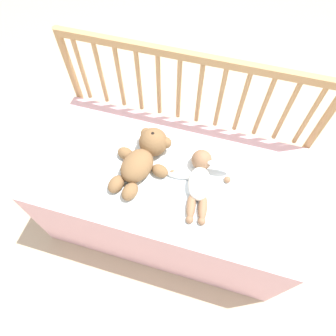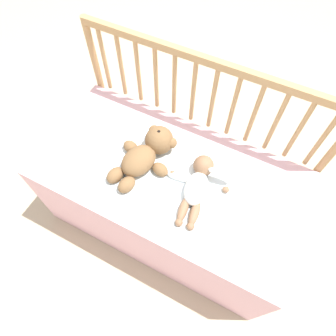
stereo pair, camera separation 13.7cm
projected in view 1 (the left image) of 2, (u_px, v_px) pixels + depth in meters
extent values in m
plane|color=#C6B293|center=(168.00, 216.00, 1.91)|extent=(12.00, 12.00, 0.00)
cube|color=#EDB7C6|center=(169.00, 198.00, 1.67)|extent=(1.30, 0.66, 0.56)
cylinder|color=tan|center=(82.00, 103.00, 1.76)|extent=(0.04, 0.04, 0.97)
cylinder|color=tan|center=(302.00, 153.00, 1.58)|extent=(0.04, 0.04, 0.97)
cube|color=tan|center=(192.00, 57.00, 1.27)|extent=(1.26, 0.03, 0.04)
cylinder|color=tan|center=(82.00, 70.00, 1.53)|extent=(0.02, 0.02, 0.38)
cylinder|color=tan|center=(101.00, 74.00, 1.51)|extent=(0.02, 0.02, 0.38)
cylinder|color=tan|center=(120.00, 78.00, 1.50)|extent=(0.02, 0.02, 0.38)
cylinder|color=tan|center=(139.00, 82.00, 1.48)|extent=(0.02, 0.02, 0.38)
cylinder|color=tan|center=(159.00, 86.00, 1.47)|extent=(0.02, 0.02, 0.38)
cylinder|color=tan|center=(179.00, 90.00, 1.45)|extent=(0.02, 0.02, 0.38)
cylinder|color=tan|center=(199.00, 94.00, 1.44)|extent=(0.02, 0.02, 0.38)
cylinder|color=tan|center=(220.00, 99.00, 1.42)|extent=(0.02, 0.02, 0.38)
cylinder|color=tan|center=(242.00, 103.00, 1.41)|extent=(0.02, 0.02, 0.38)
cylinder|color=tan|center=(264.00, 108.00, 1.39)|extent=(0.02, 0.02, 0.38)
cylinder|color=tan|center=(286.00, 112.00, 1.38)|extent=(0.02, 0.02, 0.38)
cylinder|color=tan|center=(309.00, 117.00, 1.37)|extent=(0.02, 0.02, 0.38)
cube|color=white|center=(168.00, 179.00, 1.41)|extent=(0.79, 0.49, 0.01)
ellipsoid|color=olive|center=(137.00, 166.00, 1.39)|extent=(0.18, 0.21, 0.11)
sphere|color=olive|center=(153.00, 142.00, 1.44)|extent=(0.14, 0.14, 0.14)
sphere|color=beige|center=(153.00, 137.00, 1.41)|extent=(0.06, 0.06, 0.06)
sphere|color=black|center=(153.00, 134.00, 1.39)|extent=(0.02, 0.02, 0.02)
sphere|color=olive|center=(146.00, 133.00, 1.46)|extent=(0.06, 0.06, 0.06)
sphere|color=olive|center=(166.00, 143.00, 1.43)|extent=(0.06, 0.06, 0.06)
ellipsoid|color=olive|center=(125.00, 154.00, 1.45)|extent=(0.10, 0.08, 0.06)
ellipsoid|color=olive|center=(160.00, 171.00, 1.40)|extent=(0.10, 0.08, 0.06)
ellipsoid|color=olive|center=(116.00, 184.00, 1.36)|extent=(0.09, 0.11, 0.07)
ellipsoid|color=olive|center=(130.00, 192.00, 1.34)|extent=(0.09, 0.11, 0.07)
ellipsoid|color=white|center=(199.00, 183.00, 1.36)|extent=(0.13, 0.19, 0.07)
sphere|color=#936B4C|center=(202.00, 160.00, 1.41)|extent=(0.10, 0.10, 0.10)
ellipsoid|color=white|center=(181.00, 175.00, 1.40)|extent=(0.13, 0.06, 0.04)
ellipsoid|color=white|center=(221.00, 164.00, 1.37)|extent=(0.13, 0.06, 0.04)
sphere|color=#936B4C|center=(173.00, 173.00, 1.41)|extent=(0.03, 0.03, 0.03)
sphere|color=#936B4C|center=(227.00, 180.00, 1.39)|extent=(0.03, 0.03, 0.03)
ellipsoid|color=#936B4C|center=(191.00, 206.00, 1.32)|extent=(0.06, 0.13, 0.04)
ellipsoid|color=#936B4C|center=(203.00, 207.00, 1.32)|extent=(0.06, 0.13, 0.04)
sphere|color=#936B4C|center=(190.00, 220.00, 1.29)|extent=(0.04, 0.04, 0.04)
sphere|color=#936B4C|center=(202.00, 221.00, 1.29)|extent=(0.04, 0.04, 0.04)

